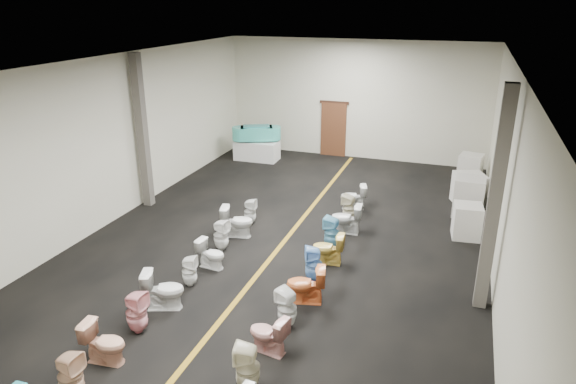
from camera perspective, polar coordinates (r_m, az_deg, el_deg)
name	(u,v)px	position (r m, az deg, el deg)	size (l,w,h in m)	color
floor	(285,240)	(13.35, -0.32, -5.39)	(16.00, 16.00, 0.00)	black
ceiling	(285,63)	(12.07, -0.37, 14.18)	(16.00, 16.00, 0.00)	black
wall_back	(355,100)	(20.04, 7.47, 10.10)	(10.00, 10.00, 0.00)	beige
wall_front	(32,363)	(6.34, -26.56, -16.59)	(10.00, 10.00, 0.00)	beige
wall_left	(113,140)	(14.91, -18.85, 5.52)	(16.00, 16.00, 0.00)	beige
wall_right	(505,179)	(11.90, 22.98, 1.30)	(16.00, 16.00, 0.00)	beige
aisle_stripe	(285,240)	(13.35, -0.32, -5.38)	(0.12, 15.60, 0.01)	#9A6F16
back_door	(333,130)	(20.41, 5.07, 6.93)	(1.00, 0.10, 2.10)	#562D19
door_frame	(334,102)	(20.20, 5.18, 9.89)	(1.15, 0.08, 0.10)	#331C11
column_left	(142,132)	(15.54, -15.89, 6.42)	(0.25, 0.25, 4.50)	#59544C
column_right	(494,203)	(10.47, 21.96, -1.09)	(0.25, 0.25, 4.50)	#59544C
display_table	(257,150)	(19.97, -3.47, 4.64)	(1.66, 0.83, 0.74)	white
bathtub	(257,133)	(19.78, -3.52, 6.59)	(1.75, 1.15, 0.55)	#42BFAF
appliance_crate_a	(467,221)	(14.14, 19.27, -3.08)	(0.70, 0.70, 0.90)	silver
appliance_crate_b	(469,197)	(15.57, 19.43, -0.49)	(0.81, 0.81, 1.12)	beige
appliance_crate_c	(469,189)	(16.46, 19.45, 0.32)	(0.83, 0.83, 0.94)	silver
appliance_crate_d	(470,169)	(18.25, 19.57, 2.39)	(0.72, 0.72, 1.03)	silver
toilet_left_1	(71,376)	(9.04, -23.01, -18.26)	(0.38, 0.39, 0.84)	#DFB08D
toilet_left_2	(104,343)	(9.61, -19.72, -15.48)	(0.43, 0.75, 0.76)	#E2A485
toilet_left_3	(137,312)	(10.14, -16.48, -12.69)	(0.39, 0.39, 0.86)	pink
toilet_left_4	(164,290)	(10.73, -13.65, -10.50)	(0.46, 0.81, 0.83)	silver
toilet_left_5	(189,271)	(11.40, -10.90, -8.64)	(0.32, 0.33, 0.71)	white
toilet_left_6	(211,254)	(12.06, -8.54, -6.82)	(0.38, 0.67, 0.68)	white
toilet_left_7	(221,235)	(12.80, -7.45, -4.76)	(0.36, 0.37, 0.81)	white
toilet_left_8	(237,221)	(13.48, -5.67, -3.28)	(0.47, 0.82, 0.84)	white
toilet_left_9	(250,212)	(14.20, -4.24, -2.18)	(0.33, 0.33, 0.73)	white
toilet_right_2	(248,368)	(8.54, -4.50, -18.89)	(0.39, 0.40, 0.86)	beige
toilet_right_3	(268,334)	(9.31, -2.22, -15.50)	(0.41, 0.72, 0.74)	#D5948D
toilet_right_4	(287,308)	(9.89, -0.11, -12.81)	(0.36, 0.37, 0.81)	white
toilet_right_5	(306,285)	(10.63, 2.00, -10.26)	(0.45, 0.79, 0.81)	orange
toilet_right_6	(314,264)	(11.38, 2.86, -7.99)	(0.37, 0.38, 0.82)	#75AEEC
toilet_right_7	(328,249)	(12.13, 4.47, -6.29)	(0.42, 0.74, 0.76)	gold
toilet_right_8	(332,233)	(12.82, 4.90, -4.53)	(0.38, 0.39, 0.85)	#67B2D4
toilet_right_9	(346,219)	(13.69, 6.50, -2.96)	(0.46, 0.80, 0.82)	silver
toilet_right_10	(349,208)	(14.40, 6.79, -1.80)	(0.36, 0.37, 0.79)	beige
toilet_right_11	(353,197)	(15.28, 7.27, -0.55)	(0.42, 0.74, 0.76)	white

